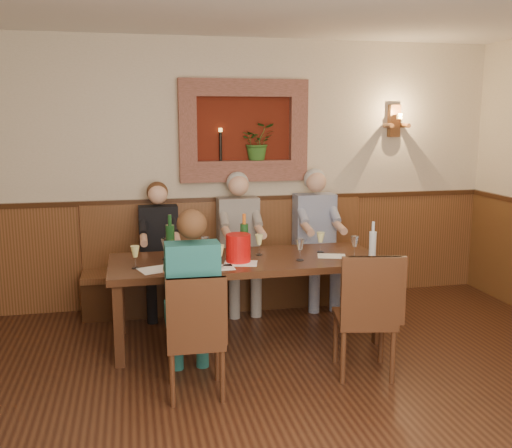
{
  "coord_description": "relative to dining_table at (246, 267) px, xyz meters",
  "views": [
    {
      "loc": [
        -0.98,
        -2.99,
        1.99
      ],
      "look_at": [
        0.1,
        1.9,
        1.05
      ],
      "focal_mm": 40.0,
      "sensor_mm": 36.0,
      "label": 1
    }
  ],
  "objects": [
    {
      "name": "tasting_sheet_a",
      "position": [
        -0.78,
        -0.2,
        0.08
      ],
      "size": [
        0.38,
        0.32,
        0.0
      ],
      "primitive_type": "cube",
      "rotation": [
        0.0,
        0.0,
        0.31
      ],
      "color": "white",
      "rests_on": "dining_table"
    },
    {
      "name": "wine_glass_7",
      "position": [
        0.72,
        0.08,
        0.17
      ],
      "size": [
        0.08,
        0.08,
        0.19
      ],
      "primitive_type": null,
      "color": "#EEED8E",
      "rests_on": "dining_table"
    },
    {
      "name": "spittoon_bucket",
      "position": [
        -0.09,
        -0.1,
        0.2
      ],
      "size": [
        0.27,
        0.27,
        0.24
      ],
      "primitive_type": "cylinder",
      "rotation": [
        0.0,
        0.0,
        0.28
      ],
      "color": "red",
      "rests_on": "dining_table"
    },
    {
      "name": "wine_glass_0",
      "position": [
        -0.97,
        -0.13,
        0.17
      ],
      "size": [
        0.08,
        0.08,
        0.19
      ],
      "primitive_type": null,
      "color": "#EEED8E",
      "rests_on": "dining_table"
    },
    {
      "name": "tasting_sheet_d",
      "position": [
        -0.3,
        -0.27,
        0.08
      ],
      "size": [
        0.27,
        0.2,
        0.0
      ],
      "primitive_type": "cube",
      "rotation": [
        0.0,
        0.0,
        0.05
      ],
      "color": "white",
      "rests_on": "dining_table"
    },
    {
      "name": "water_bottle",
      "position": [
        1.07,
        -0.29,
        0.21
      ],
      "size": [
        0.08,
        0.08,
        0.35
      ],
      "rotation": [
        0.0,
        0.0,
        -0.34
      ],
      "color": "silver",
      "rests_on": "dining_table"
    },
    {
      "name": "wine_glass_2",
      "position": [
        -0.52,
        -0.17,
        0.17
      ],
      "size": [
        0.08,
        0.08,
        0.19
      ],
      "primitive_type": null,
      "color": "#EEED8E",
      "rests_on": "dining_table"
    },
    {
      "name": "wainscoting",
      "position": [
        0.0,
        -1.85,
        -0.09
      ],
      "size": [
        6.02,
        6.02,
        1.15
      ],
      "color": "#523417",
      "rests_on": "ground"
    },
    {
      "name": "wine_glass_5",
      "position": [
        0.14,
        0.11,
        0.17
      ],
      "size": [
        0.08,
        0.08,
        0.19
      ],
      "primitive_type": null,
      "color": "#EEED8E",
      "rests_on": "dining_table"
    },
    {
      "name": "tasting_sheet_b",
      "position": [
        -0.08,
        -0.16,
        0.08
      ],
      "size": [
        0.33,
        0.27,
        0.0
      ],
      "primitive_type": "cube",
      "rotation": [
        0.0,
        0.0,
        -0.26
      ],
      "color": "white",
      "rests_on": "dining_table"
    },
    {
      "name": "wine_glass_4",
      "position": [
        -0.09,
        -0.15,
        0.17
      ],
      "size": [
        0.08,
        0.08,
        0.19
      ],
      "primitive_type": null,
      "color": "#EEED8E",
      "rests_on": "dining_table"
    },
    {
      "name": "bench",
      "position": [
        0.0,
        0.94,
        -0.35
      ],
      "size": [
        3.0,
        0.45,
        1.11
      ],
      "color": "#381E0F",
      "rests_on": "ground"
    },
    {
      "name": "wall_niche",
      "position": [
        0.24,
        1.09,
        1.13
      ],
      "size": [
        1.36,
        0.3,
        1.06
      ],
      "color": "#56180C",
      "rests_on": "ground"
    },
    {
      "name": "wine_bottle_green_a",
      "position": [
        -0.01,
        0.04,
        0.24
      ],
      "size": [
        0.07,
        0.07,
        0.4
      ],
      "rotation": [
        0.0,
        0.0,
        0.03
      ],
      "color": "#19471E",
      "rests_on": "dining_table"
    },
    {
      "name": "wine_glass_10",
      "position": [
        -0.67,
        -0.01,
        0.17
      ],
      "size": [
        0.08,
        0.08,
        0.19
      ],
      "primitive_type": null,
      "color": "white",
      "rests_on": "dining_table"
    },
    {
      "name": "chair_near_left",
      "position": [
        -0.57,
        -0.97,
        -0.41
      ],
      "size": [
        0.42,
        0.42,
        0.92
      ],
      "rotation": [
        0.0,
        0.0,
        -0.04
      ],
      "color": "#3A1E11",
      "rests_on": "ground"
    },
    {
      "name": "wine_glass_9",
      "position": [
        -0.27,
        -0.25,
        0.17
      ],
      "size": [
        0.08,
        0.08,
        0.19
      ],
      "primitive_type": null,
      "color": "#EEED8E",
      "rests_on": "dining_table"
    },
    {
      "name": "wall_sconce",
      "position": [
        1.9,
        1.08,
        1.27
      ],
      "size": [
        0.25,
        0.2,
        0.35
      ],
      "color": "#523417",
      "rests_on": "ground"
    },
    {
      "name": "person_chair_front",
      "position": [
        -0.57,
        -0.78,
        -0.12
      ],
      "size": [
        0.39,
        0.48,
        1.35
      ],
      "color": "#1B4C5F",
      "rests_on": "ground"
    },
    {
      "name": "person_bench_left",
      "position": [
        -0.72,
        0.84,
        -0.12
      ],
      "size": [
        0.39,
        0.48,
        1.35
      ],
      "color": "black",
      "rests_on": "ground"
    },
    {
      "name": "person_bench_mid",
      "position": [
        0.1,
        0.84,
        -0.08
      ],
      "size": [
        0.43,
        0.52,
        1.44
      ],
      "color": "#524D4B",
      "rests_on": "ground"
    },
    {
      "name": "wine_glass_8",
      "position": [
        0.96,
        -0.15,
        0.17
      ],
      "size": [
        0.08,
        0.08,
        0.19
      ],
      "primitive_type": null,
      "color": "white",
      "rests_on": "dining_table"
    },
    {
      "name": "wine_glass_1",
      "position": [
        -0.7,
        0.12,
        0.17
      ],
      "size": [
        0.08,
        0.08,
        0.19
      ],
      "primitive_type": null,
      "color": "white",
      "rests_on": "dining_table"
    },
    {
      "name": "wine_glass_3",
      "position": [
        -0.35,
        0.11,
        0.17
      ],
      "size": [
        0.08,
        0.08,
        0.19
      ],
      "primitive_type": null,
      "color": "white",
      "rests_on": "dining_table"
    },
    {
      "name": "room_shell",
      "position": [
        0.0,
        -1.85,
        1.21
      ],
      "size": [
        6.04,
        6.04,
        2.82
      ],
      "color": "beige",
      "rests_on": "ground"
    },
    {
      "name": "tasting_sheet_c",
      "position": [
        0.77,
        -0.08,
        0.08
      ],
      "size": [
        0.29,
        0.24,
        0.0
      ],
      "primitive_type": "cube",
      "rotation": [
        0.0,
        0.0,
        -0.3
      ],
      "color": "white",
      "rests_on": "dining_table"
    },
    {
      "name": "wine_bottle_green_b",
      "position": [
        -0.66,
        0.06,
        0.24
      ],
      "size": [
        0.09,
        0.09,
        0.41
      ],
      "rotation": [
        0.0,
        0.0,
        -0.11
      ],
      "color": "#19471E",
      "rests_on": "dining_table"
    },
    {
      "name": "wine_glass_6",
      "position": [
        0.45,
        -0.17,
        0.17
      ],
      "size": [
        0.08,
        0.08,
        0.19
      ],
      "primitive_type": null,
      "color": "white",
      "rests_on": "dining_table"
    },
    {
      "name": "chair_near_right",
      "position": [
        0.75,
        -0.92,
        -0.39
      ],
      "size": [
        0.52,
        0.52,
        0.99
      ],
      "rotation": [
        0.0,
        0.0,
        -0.2
      ],
      "color": "#3A1E11",
      "rests_on": "ground"
    },
    {
      "name": "dining_table",
      "position": [
        0.0,
        0.0,
        0.0
      ],
      "size": [
        2.4,
        0.9,
        0.75
      ],
      "color": "#3A1E11",
      "rests_on": "ground"
    },
    {
      "name": "person_bench_right",
      "position": [
        0.94,
        0.84,
        -0.07
      ],
      "size": [
        0.43,
        0.53,
        1.46
      ],
      "color": "navy",
      "rests_on": "ground"
    }
  ]
}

